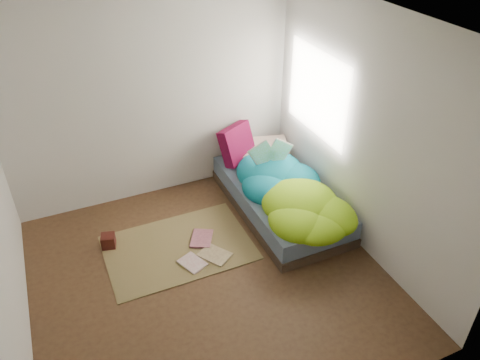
# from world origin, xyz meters

# --- Properties ---
(ground) EXTENTS (3.50, 3.50, 0.00)m
(ground) POSITION_xyz_m (0.00, 0.00, 0.00)
(ground) COLOR #422A19
(ground) RESTS_ON ground
(room_walls) EXTENTS (3.54, 3.54, 2.62)m
(room_walls) POSITION_xyz_m (0.01, 0.01, 1.63)
(room_walls) COLOR silver
(room_walls) RESTS_ON ground
(bed) EXTENTS (1.00, 2.00, 0.34)m
(bed) POSITION_xyz_m (1.22, 0.72, 0.17)
(bed) COLOR #32281B
(bed) RESTS_ON ground
(duvet) EXTENTS (0.96, 1.84, 0.34)m
(duvet) POSITION_xyz_m (1.22, 0.50, 0.51)
(duvet) COLOR #08657D
(duvet) RESTS_ON bed
(rug) EXTENTS (1.60, 1.10, 0.01)m
(rug) POSITION_xyz_m (-0.15, 0.55, 0.01)
(rug) COLOR brown
(rug) RESTS_ON ground
(pillow_floral) EXTENTS (0.72, 0.55, 0.14)m
(pillow_floral) POSITION_xyz_m (1.38, 1.50, 0.41)
(pillow_floral) COLOR beige
(pillow_floral) RESTS_ON bed
(pillow_magenta) EXTENTS (0.50, 0.36, 0.49)m
(pillow_magenta) POSITION_xyz_m (0.99, 1.51, 0.58)
(pillow_magenta) COLOR #440416
(pillow_magenta) RESTS_ON bed
(open_book) EXTENTS (0.45, 0.16, 0.27)m
(open_book) POSITION_xyz_m (1.18, 0.93, 0.81)
(open_book) COLOR green
(open_book) RESTS_ON duvet
(wooden_box) EXTENTS (0.18, 0.18, 0.15)m
(wooden_box) POSITION_xyz_m (-0.86, 0.89, 0.09)
(wooden_box) COLOR #350F0C
(wooden_box) RESTS_ON rug
(floor_book_a) EXTENTS (0.30, 0.34, 0.02)m
(floor_book_a) POSITION_xyz_m (-0.19, 0.20, 0.02)
(floor_book_a) COLOR silver
(floor_book_a) RESTS_ON rug
(floor_book_b) EXTENTS (0.36, 0.39, 0.03)m
(floor_book_b) POSITION_xyz_m (0.03, 0.62, 0.03)
(floor_book_b) COLOR #BE6D7C
(floor_book_b) RESTS_ON rug
(floor_book_c) EXTENTS (0.38, 0.41, 0.03)m
(floor_book_c) POSITION_xyz_m (0.07, 0.19, 0.02)
(floor_book_c) COLOR tan
(floor_book_c) RESTS_ON rug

